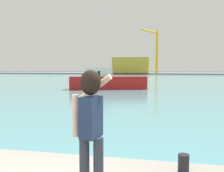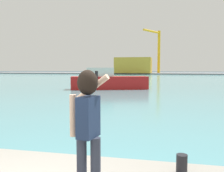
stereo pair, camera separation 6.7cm
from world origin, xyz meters
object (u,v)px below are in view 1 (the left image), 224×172
object	(u,v)px
person_photographer	(91,119)
warehouse_left	(132,65)
harbor_bollard	(184,164)
port_crane	(155,47)
boat_moored	(107,81)

from	to	relation	value
person_photographer	warehouse_left	bearing A→B (deg)	18.57
harbor_bollard	port_crane	xyz separation A→B (m)	(-2.77, 86.76, 9.28)
boat_moored	warehouse_left	bearing A→B (deg)	76.82
port_crane	warehouse_left	bearing A→B (deg)	-168.46
warehouse_left	port_crane	world-z (taller)	port_crane
person_photographer	warehouse_left	distance (m)	86.60
person_photographer	port_crane	world-z (taller)	port_crane
harbor_bollard	warehouse_left	bearing A→B (deg)	97.49
boat_moored	warehouse_left	distance (m)	64.28
harbor_bollard	port_crane	world-z (taller)	port_crane
person_photographer	port_crane	size ratio (longest dim) A/B	0.11
boat_moored	port_crane	size ratio (longest dim) A/B	0.53
warehouse_left	person_photographer	bearing A→B (deg)	-83.46
harbor_bollard	person_photographer	bearing A→B (deg)	-143.32
harbor_bollard	boat_moored	distance (m)	21.88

